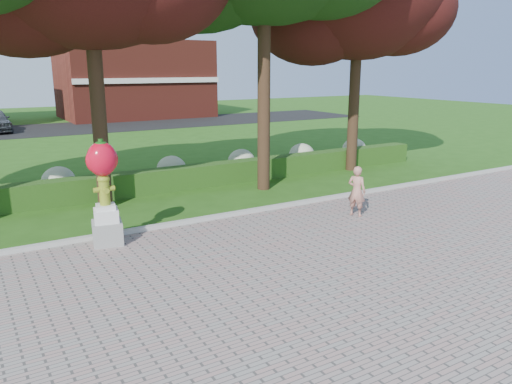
{
  "coord_description": "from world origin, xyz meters",
  "views": [
    {
      "loc": [
        -5.69,
        -9.3,
        4.26
      ],
      "look_at": [
        0.49,
        1.0,
        1.24
      ],
      "focal_mm": 35.0,
      "sensor_mm": 36.0,
      "label": 1
    }
  ],
  "objects": [
    {
      "name": "street",
      "position": [
        0.0,
        28.0,
        0.01
      ],
      "size": [
        50.0,
        8.0,
        0.02
      ],
      "primitive_type": "cube",
      "color": "black",
      "rests_on": "ground"
    },
    {
      "name": "curb",
      "position": [
        0.0,
        3.0,
        0.07
      ],
      "size": [
        40.0,
        0.18,
        0.15
      ],
      "primitive_type": "cube",
      "color": "#ADADA5",
      "rests_on": "ground"
    },
    {
      "name": "walkway",
      "position": [
        0.0,
        -4.0,
        0.02
      ],
      "size": [
        40.0,
        14.0,
        0.04
      ],
      "primitive_type": "cube",
      "color": "gray",
      "rests_on": "ground"
    },
    {
      "name": "hydrangea_row",
      "position": [
        0.57,
        8.0,
        0.55
      ],
      "size": [
        20.1,
        1.1,
        0.99
      ],
      "color": "#9FA67F",
      "rests_on": "ground"
    },
    {
      "name": "woman",
      "position": [
        3.98,
        1.18,
        0.78
      ],
      "size": [
        0.55,
        0.63,
        1.47
      ],
      "primitive_type": "imported",
      "rotation": [
        0.0,
        0.0,
        2.0
      ],
      "color": "tan",
      "rests_on": "walkway"
    },
    {
      "name": "lawn_hedge",
      "position": [
        0.0,
        7.0,
        0.4
      ],
      "size": [
        24.0,
        0.7,
        0.8
      ],
      "primitive_type": "cube",
      "color": "#1B3F12",
      "rests_on": "ground"
    },
    {
      "name": "hydrant_sculpture",
      "position": [
        -2.85,
        2.5,
        1.41
      ],
      "size": [
        0.82,
        0.82,
        2.58
      ],
      "rotation": [
        0.0,
        0.0,
        -0.19
      ],
      "color": "gray",
      "rests_on": "walkway"
    },
    {
      "name": "ground",
      "position": [
        0.0,
        0.0,
        0.0
      ],
      "size": [
        100.0,
        100.0,
        0.0
      ],
      "primitive_type": "plane",
      "color": "#265314",
      "rests_on": "ground"
    },
    {
      "name": "building_right",
      "position": [
        8.0,
        34.0,
        3.2
      ],
      "size": [
        12.0,
        8.0,
        6.4
      ],
      "primitive_type": "cube",
      "color": "maroon",
      "rests_on": "ground"
    }
  ]
}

